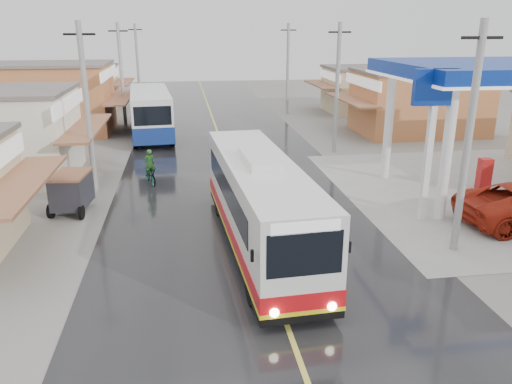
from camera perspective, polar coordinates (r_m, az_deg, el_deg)
ground at (r=17.41m, az=0.93°, el=-8.00°), size 120.00×120.00×0.00m
road at (r=31.45m, az=-3.45°, el=4.17°), size 12.00×90.00×0.02m
centre_line at (r=31.45m, az=-3.45°, el=4.19°), size 0.15×90.00×0.01m
shopfronts_left at (r=35.83m, az=-25.14°, el=4.20°), size 11.00×44.00×5.20m
shopfronts_right at (r=33.42m, az=23.66°, el=3.47°), size 11.00×44.00×4.80m
utility_poles_left at (r=32.63m, az=-15.97°, el=3.99°), size 1.60×50.00×8.00m
utility_poles_right at (r=32.77m, az=8.88°, el=4.55°), size 1.60×36.00×8.00m
coach_bus at (r=17.96m, az=0.38°, el=-1.27°), size 3.13×11.35×3.51m
second_bus at (r=37.52m, az=-11.93°, el=8.92°), size 3.52×10.20×3.32m
cyclist at (r=26.20m, az=-11.99°, el=2.22°), size 1.11×1.82×1.85m
tricycle_near at (r=23.02m, az=-20.36°, el=0.20°), size 1.74×2.43×1.75m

